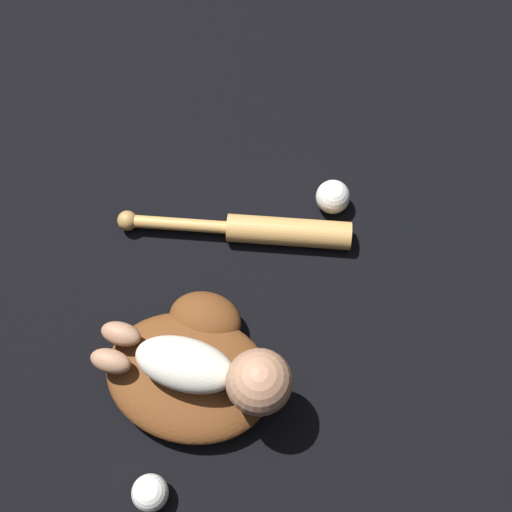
{
  "coord_description": "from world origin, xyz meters",
  "views": [
    {
      "loc": [
        0.07,
        -0.41,
        1.29
      ],
      "look_at": [
        0.1,
        0.17,
        0.07
      ],
      "focal_mm": 50.0,
      "sensor_mm": 36.0,
      "label": 1
    }
  ],
  "objects_px": {
    "baby_figure": "(215,371)",
    "baseball_bat": "(263,230)",
    "baseball_spare": "(150,493)",
    "baseball_glove": "(192,367)",
    "baseball": "(333,197)"
  },
  "relations": [
    {
      "from": "baby_figure",
      "to": "baseball_bat",
      "type": "xyz_separation_m",
      "value": [
        0.1,
        0.31,
        -0.09
      ]
    },
    {
      "from": "baseball_glove",
      "to": "baseball_bat",
      "type": "relative_size",
      "value": 0.78
    },
    {
      "from": "baseball",
      "to": "baby_figure",
      "type": "bearing_deg",
      "value": -123.47
    },
    {
      "from": "baby_figure",
      "to": "baseball_bat",
      "type": "relative_size",
      "value": 0.75
    },
    {
      "from": "baseball_glove",
      "to": "baseball",
      "type": "distance_m",
      "value": 0.45
    },
    {
      "from": "baseball",
      "to": "baseball_spare",
      "type": "height_order",
      "value": "baseball"
    },
    {
      "from": "baseball_bat",
      "to": "baseball_spare",
      "type": "relative_size",
      "value": 7.34
    },
    {
      "from": "baseball_bat",
      "to": "baseball_spare",
      "type": "xyz_separation_m",
      "value": [
        -0.22,
        -0.49,
        0.0
      ]
    },
    {
      "from": "baseball_bat",
      "to": "baseball",
      "type": "bearing_deg",
      "value": 23.59
    },
    {
      "from": "baseball_glove",
      "to": "baseball",
      "type": "bearing_deg",
      "value": 49.3
    },
    {
      "from": "baby_figure",
      "to": "baseball_spare",
      "type": "bearing_deg",
      "value": -123.97
    },
    {
      "from": "baseball_glove",
      "to": "baby_figure",
      "type": "relative_size",
      "value": 1.04
    },
    {
      "from": "baby_figure",
      "to": "baseball_spare",
      "type": "xyz_separation_m",
      "value": [
        -0.12,
        -0.18,
        -0.09
      ]
    },
    {
      "from": "baseball_bat",
      "to": "baseball",
      "type": "relative_size",
      "value": 6.71
    },
    {
      "from": "baseball_glove",
      "to": "baseball_bat",
      "type": "bearing_deg",
      "value": 62.16
    }
  ]
}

